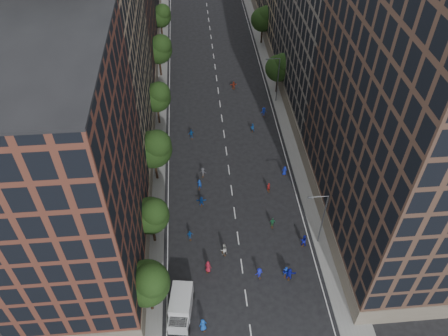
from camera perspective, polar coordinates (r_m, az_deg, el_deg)
name	(u,v)px	position (r m, az deg, el deg)	size (l,w,h in m)	color
ground	(222,120)	(78.77, -0.24, 6.30)	(240.00, 240.00, 0.00)	black
sidewalk_left	(156,99)	(84.96, -8.85, 8.89)	(4.00, 105.00, 0.15)	slate
sidewalk_right	(281,93)	(86.35, 7.42, 9.68)	(4.00, 105.00, 0.15)	slate
bldg_left_a	(64,182)	(48.84, -20.15, -1.67)	(14.00, 22.00, 30.00)	#572C21
bldg_left_b	(91,52)	(66.70, -16.95, 14.29)	(14.00, 26.00, 34.00)	#947F61
bldg_left_c	(112,6)	(88.44, -14.47, 19.86)	(14.00, 20.00, 28.00)	#572C21
bldg_right_a	(408,117)	(53.50, 22.91, 6.12)	(14.00, 30.00, 36.00)	#4C3428
bldg_right_b	(336,18)	(77.30, 14.42, 18.45)	(14.00, 28.00, 33.00)	#635A52
tree_left_0	(148,282)	(49.65, -9.88, -14.50)	(5.20, 5.20, 8.83)	black
tree_left_1	(152,215)	(55.94, -9.42, -6.02)	(4.80, 4.80, 8.21)	black
tree_left_2	(154,148)	(63.87, -9.10, 2.62)	(5.60, 5.60, 9.45)	black
tree_left_3	(157,96)	(75.36, -8.73, 9.26)	(5.00, 5.00, 8.58)	black
tree_left_4	(159,49)	(88.93, -8.46, 15.17)	(5.40, 5.40, 9.08)	black
tree_left_5	(161,15)	(103.51, -8.23, 19.14)	(4.80, 4.80, 8.33)	black
tree_right_a	(280,67)	(83.60, 7.30, 12.97)	(5.00, 5.00, 8.39)	black
tree_right_b	(264,18)	(100.90, 5.21, 18.91)	(5.20, 5.20, 8.83)	black
streetlamp_near	(322,217)	(56.82, 12.64, -6.24)	(2.64, 0.22, 9.06)	#595B60
streetlamp_far	(277,77)	(81.25, 6.91, 11.66)	(2.64, 0.22, 9.06)	#595B60
cargo_van	(181,307)	(52.81, -5.67, -17.60)	(3.27, 5.68, 2.87)	#B6B6B8
skater_0	(203,325)	(52.22, -2.75, -19.78)	(0.94, 0.61, 1.93)	#1548AD
skater_1	(286,272)	(56.24, 8.06, -13.25)	(0.67, 0.44, 1.83)	#13349F
skater_2	(303,240)	(59.41, 10.34, -9.28)	(0.90, 0.70, 1.85)	#121898
skater_3	(259,273)	(55.93, 4.61, -13.51)	(1.02, 0.59, 1.58)	#171FBB
skater_4	(190,235)	(59.39, -4.48, -8.74)	(0.89, 0.37, 1.52)	#134BA1
skater_5	(289,274)	(56.12, 8.52, -13.52)	(1.71, 0.54, 1.84)	#151CAA
skater_6	(208,267)	(56.13, -2.10, -12.78)	(0.89, 0.58, 1.83)	maroon
skater_7	(268,187)	(65.44, 5.83, -2.50)	(0.56, 0.37, 1.53)	maroon
skater_8	(224,250)	(57.55, -0.04, -10.60)	(0.94, 0.73, 1.93)	silver
skater_9	(203,172)	(67.41, -2.77, -0.56)	(1.01, 0.58, 1.57)	#434449
skater_10	(272,223)	(60.90, 6.34, -7.10)	(0.92, 0.38, 1.57)	#227344
skater_11	(201,201)	(63.18, -2.97, -4.37)	(1.49, 0.47, 1.60)	#123D92
skater_12	(284,171)	(68.15, 7.90, -0.38)	(0.80, 0.52, 1.64)	#122198
skater_13	(200,184)	(65.46, -3.22, -2.13)	(0.64, 0.42, 1.75)	#133CA2
skater_14	(252,128)	(75.93, 3.72, 5.29)	(0.75, 0.58, 1.53)	#134AA1
skater_15	(264,112)	(79.65, 5.21, 7.32)	(1.07, 0.62, 1.66)	#1733BD
skater_16	(191,134)	(74.40, -4.28, 4.43)	(1.02, 0.42, 1.74)	#124A99
skater_17	(234,85)	(86.65, 1.27, 10.74)	(1.43, 0.46, 1.54)	maroon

